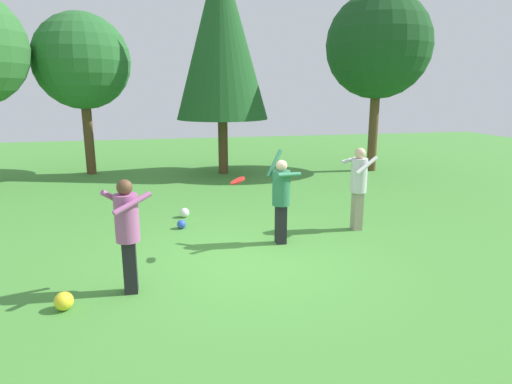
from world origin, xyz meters
The scene contains 11 objects.
ground_plane centered at (0.00, 0.00, 0.00)m, with size 40.00×40.00×0.00m, color #478C38.
person_thrower centered at (0.78, 0.74, 0.98)m, with size 0.64×0.64×1.81m.
person_catcher centered at (-1.94, -0.81, 1.01)m, with size 0.72×0.70×1.70m.
person_bystander centered at (2.59, 1.21, 1.04)m, with size 0.72×0.65×1.75m.
frisbee centered at (-0.14, 0.28, 1.38)m, with size 0.26×0.27×0.13m.
ball_white centered at (-0.94, 2.91, 0.11)m, with size 0.22×0.22×0.22m, color white.
ball_blue centered at (-1.06, 2.07, 0.10)m, with size 0.19×0.19×0.19m, color blue.
ball_yellow centered at (-2.81, -1.17, 0.13)m, with size 0.25×0.25×0.25m, color yellow.
tree_center centered at (0.76, 8.19, 4.69)m, with size 3.14×3.14×7.50m.
tree_left centered at (-3.84, 9.10, 3.82)m, with size 3.18×3.18×5.43m.
tree_far_right centered at (6.17, 7.55, 4.39)m, with size 3.65×3.65×6.23m.
Camera 1 is at (-1.43, -6.98, 2.92)m, focal length 30.46 mm.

